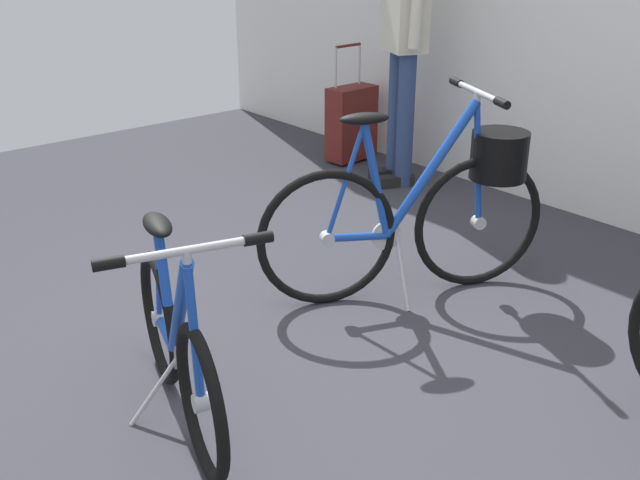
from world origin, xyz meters
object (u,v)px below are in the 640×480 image
(folding_bike_foreground, at_px, (177,344))
(visitor_near_wall, at_px, (404,22))
(rolling_suitcase, at_px, (351,123))
(display_bike_left, at_px, (431,203))

(folding_bike_foreground, height_order, visitor_near_wall, visitor_near_wall)
(visitor_near_wall, relative_size, rolling_suitcase, 2.15)
(visitor_near_wall, xyz_separation_m, rolling_suitcase, (-0.55, 0.08, -0.76))
(visitor_near_wall, distance_m, rolling_suitcase, 0.94)
(folding_bike_foreground, xyz_separation_m, rolling_suitcase, (-1.89, 2.53, -0.02))
(display_bike_left, bearing_deg, visitor_near_wall, 139.21)
(folding_bike_foreground, relative_size, rolling_suitcase, 1.27)
(display_bike_left, distance_m, visitor_near_wall, 1.71)
(folding_bike_foreground, xyz_separation_m, display_bike_left, (-0.12, 1.40, 0.14))
(folding_bike_foreground, height_order, rolling_suitcase, rolling_suitcase)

